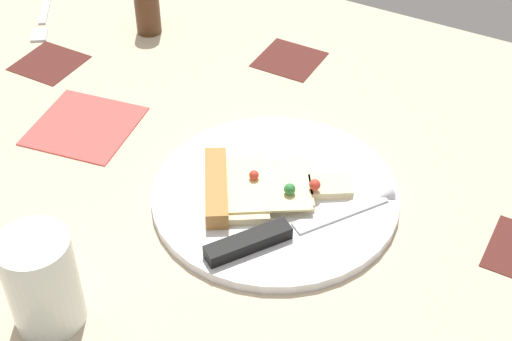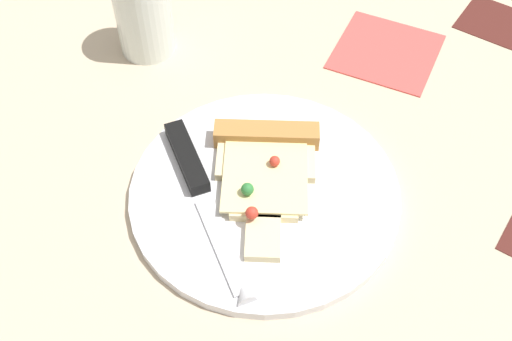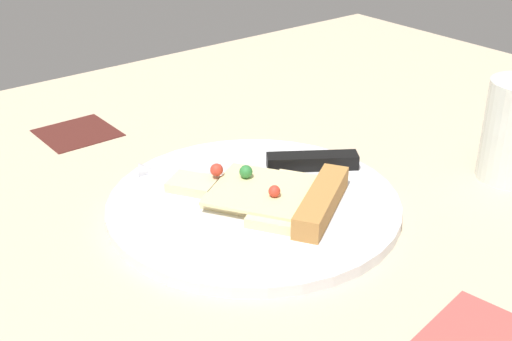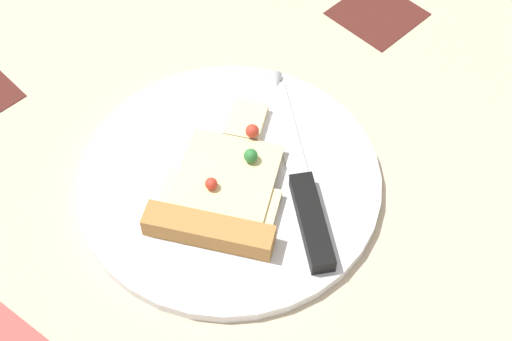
% 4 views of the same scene
% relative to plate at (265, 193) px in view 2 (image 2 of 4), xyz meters
% --- Properties ---
extents(ground_plane, '(1.17, 1.17, 0.03)m').
position_rel_plate_xyz_m(ground_plane, '(-0.08, -0.09, -0.02)').
color(ground_plane, '#C6B293').
rests_on(ground_plane, ground).
extents(plate, '(0.30, 0.30, 0.01)m').
position_rel_plate_xyz_m(plate, '(0.00, 0.00, 0.00)').
color(plate, silver).
rests_on(plate, ground_plane).
extents(pizza_slice, '(0.19, 0.16, 0.03)m').
position_rel_plate_xyz_m(pizza_slice, '(-0.02, -0.01, 0.01)').
color(pizza_slice, beige).
rests_on(pizza_slice, plate).
extents(knife, '(0.15, 0.21, 0.02)m').
position_rel_plate_xyz_m(knife, '(0.04, -0.06, 0.01)').
color(knife, silver).
rests_on(knife, plate).
extents(drinking_glass, '(0.07, 0.07, 0.11)m').
position_rel_plate_xyz_m(drinking_glass, '(-0.12, -0.27, 0.05)').
color(drinking_glass, silver).
rests_on(drinking_glass, ground_plane).
extents(napkin, '(0.15, 0.15, 0.00)m').
position_rel_plate_xyz_m(napkin, '(-0.29, 0.00, -0.00)').
color(napkin, '#E54C47').
rests_on(napkin, ground_plane).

